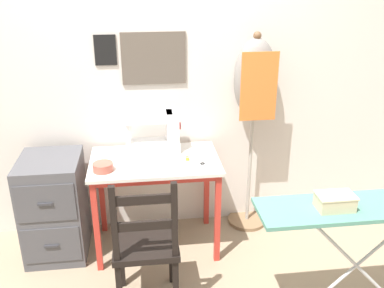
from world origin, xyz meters
name	(u,v)px	position (x,y,z in m)	size (l,w,h in m)	color
ground_plane	(160,267)	(0.00, 0.00, 0.00)	(14.00, 14.00, 0.00)	gray
wall_back	(150,75)	(0.00, 0.65, 1.28)	(10.00, 0.07, 2.55)	silver
sewing_table	(155,173)	(0.00, 0.28, 0.64)	(0.94, 0.58, 0.74)	silver
sewing_machine	(156,133)	(0.02, 0.45, 0.88)	(0.41, 0.18, 0.33)	white
fabric_bowl	(103,167)	(-0.36, 0.15, 0.77)	(0.14, 0.14, 0.06)	#B25647
scissors	(206,164)	(0.36, 0.15, 0.74)	(0.12, 0.11, 0.01)	silver
thread_spool_near_machine	(187,159)	(0.23, 0.24, 0.75)	(0.03, 0.03, 0.03)	yellow
wooden_chair	(146,246)	(-0.09, -0.34, 0.45)	(0.40, 0.38, 0.94)	black
filing_cabinet	(55,207)	(-0.75, 0.31, 0.39)	(0.43, 0.51, 0.77)	#4C4C51
dress_form	(254,90)	(0.78, 0.51, 1.17)	(0.32, 0.32, 1.61)	#846647
ironing_board	(366,212)	(1.15, -0.62, 0.77)	(1.25, 0.32, 0.82)	#518E7A
storage_box	(335,202)	(0.94, -0.64, 0.86)	(0.21, 0.13, 0.09)	beige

